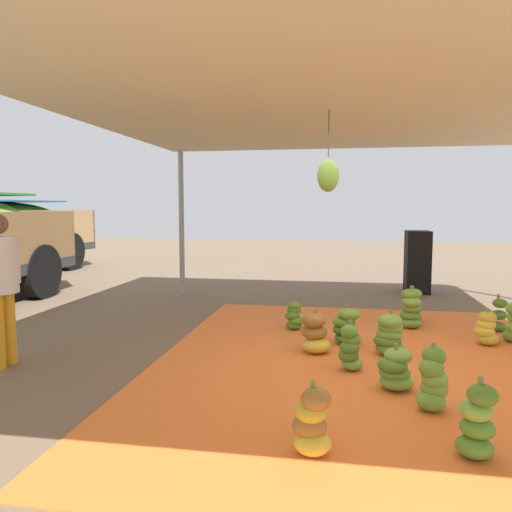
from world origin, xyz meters
TOP-DOWN VIEW (x-y plane):
  - ground_plane at (0.00, 3.00)m, footprint 40.00×40.00m
  - tarp_orange at (0.00, 0.00)m, footprint 5.84×4.50m
  - tent_canopy at (-0.00, -0.09)m, footprint 8.00×7.00m
  - banana_bunch_0 at (-1.15, -0.48)m, footprint 0.33×0.33m
  - banana_bunch_1 at (0.37, -0.28)m, footprint 0.42×0.41m
  - banana_bunch_2 at (1.00, -1.48)m, footprint 0.31×0.33m
  - banana_bunch_3 at (1.72, -0.69)m, footprint 0.42×0.42m
  - banana_bunch_4 at (-2.04, 0.45)m, footprint 0.38×0.37m
  - banana_bunch_5 at (-0.71, -0.23)m, footprint 0.42×0.44m
  - banana_bunch_6 at (1.35, 0.90)m, footprint 0.32×0.33m
  - banana_bunch_7 at (-1.90, -0.64)m, footprint 0.32×0.33m
  - banana_bunch_8 at (0.33, 0.56)m, footprint 0.46×0.46m
  - banana_bunch_9 at (1.71, -1.83)m, footprint 0.34×0.34m
  - banana_bunch_11 at (0.74, 0.20)m, footprint 0.43×0.43m
  - banana_bunch_12 at (-0.25, 0.17)m, footprint 0.29×0.31m
  - banana_bunch_13 at (2.14, -0.77)m, footprint 0.36×0.36m
  - worker_0 at (-0.71, 3.78)m, footprint 0.59×0.36m
  - speaker_stack at (4.74, -1.21)m, footprint 0.57×0.47m

SIDE VIEW (x-z plane):
  - ground_plane at x=0.00m, z-range 0.00..0.00m
  - tarp_orange at x=0.00m, z-range 0.00..0.01m
  - banana_bunch_5 at x=-0.71m, z-range -0.03..0.40m
  - banana_bunch_6 at x=1.35m, z-range -0.03..0.41m
  - banana_bunch_2 at x=1.00m, z-range -0.02..0.43m
  - banana_bunch_9 at x=1.71m, z-range -0.04..0.47m
  - banana_bunch_11 at x=0.74m, z-range -0.03..0.47m
  - banana_bunch_8 at x=0.33m, z-range -0.02..0.47m
  - banana_bunch_4 at x=-2.04m, z-range -0.03..0.48m
  - banana_bunch_13 at x=2.14m, z-range -0.03..0.49m
  - banana_bunch_1 at x=0.37m, z-range -0.02..0.49m
  - banana_bunch_12 at x=-0.25m, z-range -0.03..0.50m
  - banana_bunch_7 at x=-1.90m, z-range -0.03..0.52m
  - banana_bunch_0 at x=-1.15m, z-range -0.02..0.54m
  - banana_bunch_3 at x=1.72m, z-range -0.03..0.56m
  - speaker_stack at x=4.74m, z-range 0.00..1.22m
  - worker_0 at x=-0.71m, z-range 0.13..1.75m
  - tent_canopy at x=0.00m, z-range 1.32..4.12m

